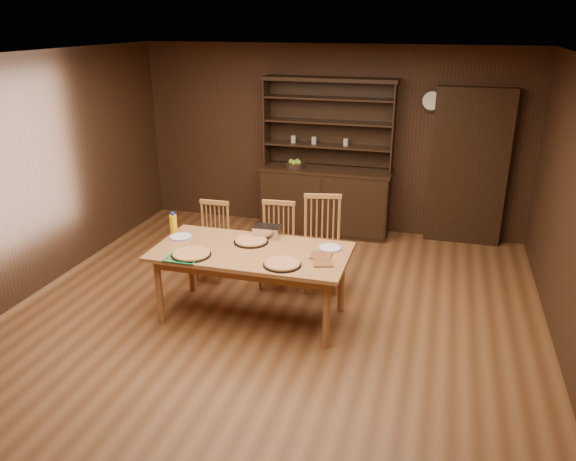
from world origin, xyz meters
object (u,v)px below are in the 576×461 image
(juice_bottle, at_px, (173,223))
(chair_center, at_px, (277,241))
(dining_table, at_px, (251,257))
(chair_left, at_px, (213,238))
(chair_right, at_px, (322,239))
(china_hutch, at_px, (326,192))

(juice_bottle, bearing_deg, chair_center, 31.54)
(dining_table, relative_size, chair_left, 2.11)
(dining_table, bearing_deg, juice_bottle, 166.26)
(juice_bottle, bearing_deg, chair_left, 71.42)
(juice_bottle, bearing_deg, dining_table, -13.74)
(chair_center, height_order, juice_bottle, chair_center)
(chair_center, height_order, chair_right, chair_right)
(juice_bottle, bearing_deg, china_hutch, 64.38)
(chair_right, distance_m, juice_bottle, 1.66)
(chair_center, relative_size, chair_right, 0.91)
(china_hutch, bearing_deg, dining_table, -94.21)
(chair_center, distance_m, chair_right, 0.52)
(chair_left, bearing_deg, juice_bottle, -109.20)
(chair_left, bearing_deg, chair_right, 3.04)
(china_hutch, distance_m, chair_center, 1.83)
(chair_left, xyz_separation_m, chair_center, (0.78, 0.02, 0.03))
(chair_left, bearing_deg, chair_center, 0.77)
(china_hutch, distance_m, dining_table, 2.66)
(chair_center, bearing_deg, dining_table, -95.33)
(chair_right, bearing_deg, china_hutch, 89.17)
(chair_center, bearing_deg, china_hutch, 80.23)
(juice_bottle, bearing_deg, chair_right, 24.07)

